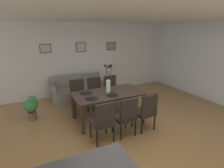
% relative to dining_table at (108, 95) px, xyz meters
% --- Properties ---
extents(ground_plane, '(9.00, 9.00, 0.00)m').
position_rel_dining_table_xyz_m(ground_plane, '(0.06, -0.86, -0.67)').
color(ground_plane, olive).
extents(back_wall_panel, '(9.00, 0.10, 2.60)m').
position_rel_dining_table_xyz_m(back_wall_panel, '(0.06, 2.39, 0.63)').
color(back_wall_panel, silver).
rests_on(back_wall_panel, ground).
extents(side_window_wall, '(0.10, 6.30, 2.60)m').
position_rel_dining_table_xyz_m(side_window_wall, '(3.71, -0.46, 0.63)').
color(side_window_wall, white).
rests_on(side_window_wall, ground).
extents(ceiling_panel, '(9.00, 7.20, 0.08)m').
position_rel_dining_table_xyz_m(ceiling_panel, '(0.06, -0.46, 1.97)').
color(ceiling_panel, white).
extents(dining_table, '(1.80, 0.98, 0.74)m').
position_rel_dining_table_xyz_m(dining_table, '(0.00, 0.00, 0.00)').
color(dining_table, '#3D2D23').
rests_on(dining_table, ground).
extents(dining_chair_near_left, '(0.45, 0.45, 0.92)m').
position_rel_dining_table_xyz_m(dining_chair_near_left, '(-0.54, -0.90, -0.15)').
color(dining_chair_near_left, black).
rests_on(dining_chair_near_left, ground).
extents(dining_chair_near_right, '(0.44, 0.44, 0.92)m').
position_rel_dining_table_xyz_m(dining_chair_near_right, '(-0.57, 0.87, -0.15)').
color(dining_chair_near_right, black).
rests_on(dining_chair_near_right, ground).
extents(dining_chair_far_left, '(0.47, 0.47, 0.92)m').
position_rel_dining_table_xyz_m(dining_chair_far_left, '(0.00, -0.90, -0.15)').
color(dining_chair_far_left, black).
rests_on(dining_chair_far_left, ground).
extents(dining_chair_far_right, '(0.45, 0.45, 0.92)m').
position_rel_dining_table_xyz_m(dining_chair_far_right, '(-0.03, 0.87, -0.15)').
color(dining_chair_far_right, black).
rests_on(dining_chair_far_right, ground).
extents(dining_chair_mid_left, '(0.47, 0.47, 0.92)m').
position_rel_dining_table_xyz_m(dining_chair_mid_left, '(0.54, -0.90, -0.15)').
color(dining_chair_mid_left, black).
rests_on(dining_chair_mid_left, ground).
extents(dining_chair_mid_right, '(0.46, 0.46, 0.92)m').
position_rel_dining_table_xyz_m(dining_chair_mid_right, '(0.52, 0.88, -0.15)').
color(dining_chair_mid_right, black).
rests_on(dining_chair_mid_right, ground).
extents(centerpiece_vase, '(0.21, 0.23, 0.73)m').
position_rel_dining_table_xyz_m(centerpiece_vase, '(0.00, 0.00, 0.36)').
color(centerpiece_vase, white).
rests_on(centerpiece_vase, dining_table).
extents(placemat_near_left, '(0.32, 0.32, 0.01)m').
position_rel_dining_table_xyz_m(placemat_near_left, '(-0.54, -0.22, 0.08)').
color(placemat_near_left, black).
rests_on(placemat_near_left, dining_table).
extents(bowl_near_left, '(0.17, 0.17, 0.07)m').
position_rel_dining_table_xyz_m(bowl_near_left, '(-0.54, -0.22, 0.11)').
color(bowl_near_left, '#2D2826').
rests_on(bowl_near_left, dining_table).
extents(placemat_near_right, '(0.32, 0.32, 0.01)m').
position_rel_dining_table_xyz_m(placemat_near_right, '(-0.54, 0.22, 0.08)').
color(placemat_near_right, black).
rests_on(placemat_near_right, dining_table).
extents(bowl_near_right, '(0.17, 0.17, 0.07)m').
position_rel_dining_table_xyz_m(bowl_near_right, '(-0.54, 0.22, 0.11)').
color(bowl_near_right, '#2D2826').
rests_on(bowl_near_right, dining_table).
extents(placemat_far_left, '(0.32, 0.32, 0.01)m').
position_rel_dining_table_xyz_m(placemat_far_left, '(0.00, -0.22, 0.08)').
color(placemat_far_left, black).
rests_on(placemat_far_left, dining_table).
extents(bowl_far_left, '(0.17, 0.17, 0.07)m').
position_rel_dining_table_xyz_m(bowl_far_left, '(0.00, -0.22, 0.11)').
color(bowl_far_left, '#2D2826').
rests_on(bowl_far_left, dining_table).
extents(sofa, '(1.80, 0.84, 0.80)m').
position_rel_dining_table_xyz_m(sofa, '(-0.31, 1.83, -0.39)').
color(sofa, gray).
rests_on(sofa, ground).
extents(framed_picture_left, '(0.35, 0.03, 0.29)m').
position_rel_dining_table_xyz_m(framed_picture_left, '(-1.21, 2.32, 1.07)').
color(framed_picture_left, '#473828').
extents(framed_picture_center, '(0.36, 0.03, 0.34)m').
position_rel_dining_table_xyz_m(framed_picture_center, '(0.00, 2.32, 1.07)').
color(framed_picture_center, '#473828').
extents(framed_picture_right, '(0.39, 0.03, 0.31)m').
position_rel_dining_table_xyz_m(framed_picture_right, '(1.21, 2.32, 1.07)').
color(framed_picture_right, '#473828').
extents(potted_plant, '(0.36, 0.36, 0.67)m').
position_rel_dining_table_xyz_m(potted_plant, '(-1.85, 0.86, -0.29)').
color(potted_plant, brown).
rests_on(potted_plant, ground).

